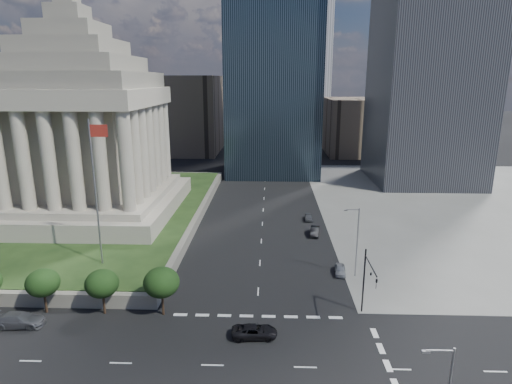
{
  "coord_description": "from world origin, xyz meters",
  "views": [
    {
      "loc": [
        1.48,
        -30.58,
        26.87
      ],
      "look_at": [
        -0.21,
        17.72,
        14.07
      ],
      "focal_mm": 30.0,
      "sensor_mm": 36.0,
      "label": 1
    }
  ],
  "objects_px": {
    "traffic_signal_ne": "(368,278)",
    "parked_sedan_mid": "(315,231)",
    "war_memorial": "(78,110)",
    "parked_sedan_far": "(308,217)",
    "suv_grey": "(19,320)",
    "pickup_truck": "(254,331)",
    "parked_sedan_near": "(340,270)",
    "flagpole": "(96,185)",
    "street_lamp_north": "(356,238)"
  },
  "relations": [
    {
      "from": "traffic_signal_ne",
      "to": "parked_sedan_mid",
      "type": "xyz_separation_m",
      "value": [
        -3.08,
        27.5,
        -4.52
      ]
    },
    {
      "from": "street_lamp_north",
      "to": "flagpole",
      "type": "bearing_deg",
      "value": -178.37
    },
    {
      "from": "war_memorial",
      "to": "parked_sedan_near",
      "type": "xyz_separation_m",
      "value": [
        45.5,
        -22.38,
        -20.77
      ]
    },
    {
      "from": "parked_sedan_near",
      "to": "parked_sedan_far",
      "type": "height_order",
      "value": "parked_sedan_far"
    },
    {
      "from": "war_memorial",
      "to": "traffic_signal_ne",
      "type": "distance_m",
      "value": 60.0
    },
    {
      "from": "suv_grey",
      "to": "parked_sedan_near",
      "type": "height_order",
      "value": "suv_grey"
    },
    {
      "from": "traffic_signal_ne",
      "to": "street_lamp_north",
      "type": "height_order",
      "value": "street_lamp_north"
    },
    {
      "from": "parked_sedan_mid",
      "to": "war_memorial",
      "type": "bearing_deg",
      "value": -179.99
    },
    {
      "from": "street_lamp_north",
      "to": "parked_sedan_mid",
      "type": "xyz_separation_m",
      "value": [
        -3.91,
        16.2,
        -4.94
      ]
    },
    {
      "from": "traffic_signal_ne",
      "to": "pickup_truck",
      "type": "height_order",
      "value": "traffic_signal_ne"
    },
    {
      "from": "parked_sedan_mid",
      "to": "street_lamp_north",
      "type": "bearing_deg",
      "value": -67.51
    },
    {
      "from": "war_memorial",
      "to": "pickup_truck",
      "type": "distance_m",
      "value": 55.11
    },
    {
      "from": "flagpole",
      "to": "parked_sedan_mid",
      "type": "relative_size",
      "value": 4.53
    },
    {
      "from": "suv_grey",
      "to": "parked_sedan_far",
      "type": "relative_size",
      "value": 1.48
    },
    {
      "from": "suv_grey",
      "to": "parked_sedan_near",
      "type": "relative_size",
      "value": 1.49
    },
    {
      "from": "flagpole",
      "to": "suv_grey",
      "type": "height_order",
      "value": "flagpole"
    },
    {
      "from": "traffic_signal_ne",
      "to": "pickup_truck",
      "type": "xyz_separation_m",
      "value": [
        -12.59,
        -3.88,
        -4.57
      ]
    },
    {
      "from": "traffic_signal_ne",
      "to": "suv_grey",
      "type": "bearing_deg",
      "value": -176.05
    },
    {
      "from": "pickup_truck",
      "to": "parked_sedan_mid",
      "type": "xyz_separation_m",
      "value": [
        9.51,
        31.39,
        0.05
      ]
    },
    {
      "from": "flagpole",
      "to": "suv_grey",
      "type": "relative_size",
      "value": 3.6
    },
    {
      "from": "street_lamp_north",
      "to": "parked_sedan_far",
      "type": "relative_size",
      "value": 2.67
    },
    {
      "from": "traffic_signal_ne",
      "to": "pickup_truck",
      "type": "relative_size",
      "value": 1.63
    },
    {
      "from": "pickup_truck",
      "to": "parked_sedan_mid",
      "type": "height_order",
      "value": "parked_sedan_mid"
    },
    {
      "from": "pickup_truck",
      "to": "war_memorial",
      "type": "bearing_deg",
      "value": 37.72
    },
    {
      "from": "traffic_signal_ne",
      "to": "suv_grey",
      "type": "xyz_separation_m",
      "value": [
        -39.02,
        -2.7,
        -4.44
      ]
    },
    {
      "from": "suv_grey",
      "to": "parked_sedan_far",
      "type": "distance_m",
      "value": 52.38
    },
    {
      "from": "traffic_signal_ne",
      "to": "parked_sedan_far",
      "type": "relative_size",
      "value": 2.14
    },
    {
      "from": "street_lamp_north",
      "to": "pickup_truck",
      "type": "bearing_deg",
      "value": -131.46
    },
    {
      "from": "flagpole",
      "to": "traffic_signal_ne",
      "type": "height_order",
      "value": "flagpole"
    },
    {
      "from": "parked_sedan_mid",
      "to": "parked_sedan_far",
      "type": "distance_m",
      "value": 8.31
    },
    {
      "from": "suv_grey",
      "to": "parked_sedan_mid",
      "type": "bearing_deg",
      "value": -52.89
    },
    {
      "from": "suv_grey",
      "to": "parked_sedan_near",
      "type": "distance_m",
      "value": 40.74
    },
    {
      "from": "suv_grey",
      "to": "street_lamp_north",
      "type": "bearing_deg",
      "value": -73.58
    },
    {
      "from": "flagpole",
      "to": "parked_sedan_near",
      "type": "distance_m",
      "value": 35.63
    },
    {
      "from": "war_memorial",
      "to": "parked_sedan_near",
      "type": "relative_size",
      "value": 10.48
    },
    {
      "from": "parked_sedan_mid",
      "to": "traffic_signal_ne",
      "type": "bearing_deg",
      "value": -74.69
    },
    {
      "from": "flagpole",
      "to": "pickup_truck",
      "type": "height_order",
      "value": "flagpole"
    },
    {
      "from": "street_lamp_north",
      "to": "war_memorial",
      "type": "bearing_deg",
      "value": 154.08
    },
    {
      "from": "pickup_truck",
      "to": "parked_sedan_near",
      "type": "bearing_deg",
      "value": -40.14
    },
    {
      "from": "traffic_signal_ne",
      "to": "street_lamp_north",
      "type": "bearing_deg",
      "value": 85.81
    },
    {
      "from": "parked_sedan_far",
      "to": "parked_sedan_mid",
      "type": "bearing_deg",
      "value": -84.08
    },
    {
      "from": "traffic_signal_ne",
      "to": "parked_sedan_far",
      "type": "xyz_separation_m",
      "value": [
        -3.5,
        35.8,
        -4.61
      ]
    },
    {
      "from": "war_memorial",
      "to": "pickup_truck",
      "type": "height_order",
      "value": "war_memorial"
    },
    {
      "from": "war_memorial",
      "to": "parked_sedan_far",
      "type": "relative_size",
      "value": 10.41
    },
    {
      "from": "street_lamp_north",
      "to": "parked_sedan_far",
      "type": "xyz_separation_m",
      "value": [
        -4.33,
        24.5,
        -5.02
      ]
    },
    {
      "from": "war_memorial",
      "to": "suv_grey",
      "type": "bearing_deg",
      "value": -78.57
    },
    {
      "from": "flagpole",
      "to": "street_lamp_north",
      "type": "xyz_separation_m",
      "value": [
        35.16,
        1.0,
        -7.45
      ]
    },
    {
      "from": "parked_sedan_near",
      "to": "parked_sedan_mid",
      "type": "distance_m",
      "value": 15.72
    },
    {
      "from": "parked_sedan_near",
      "to": "parked_sedan_far",
      "type": "distance_m",
      "value": 24.01
    },
    {
      "from": "flagpole",
      "to": "traffic_signal_ne",
      "type": "distance_m",
      "value": 36.69
    }
  ]
}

